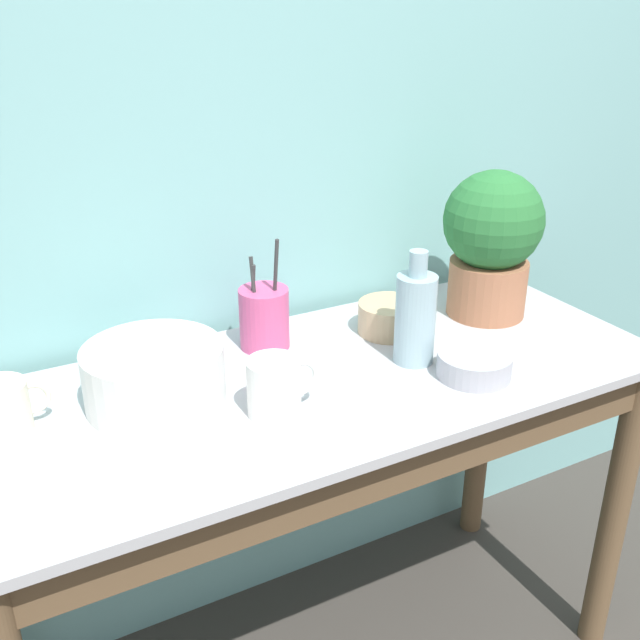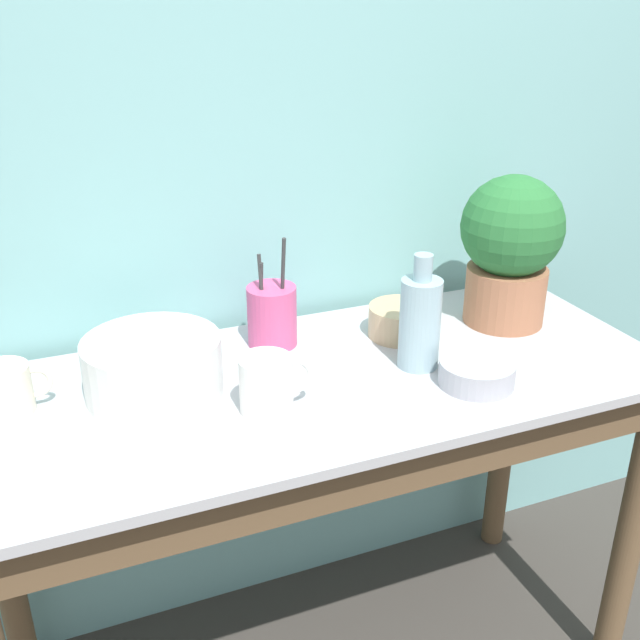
# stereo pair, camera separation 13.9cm
# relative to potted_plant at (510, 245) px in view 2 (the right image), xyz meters

# --- Properties ---
(wall_back) EXTENTS (6.00, 0.05, 2.40)m
(wall_back) POSITION_rel_potted_plant_xyz_m (-0.48, 0.25, 0.24)
(wall_back) COLOR #7AB2B2
(wall_back) RESTS_ON ground_plane
(counter_table) EXTENTS (1.37, 0.57, 0.78)m
(counter_table) POSITION_rel_potted_plant_xyz_m (-0.48, -0.11, -0.34)
(counter_table) COLOR brown
(counter_table) RESTS_ON ground_plane
(potted_plant) EXTENTS (0.22, 0.22, 0.33)m
(potted_plant) POSITION_rel_potted_plant_xyz_m (0.00, 0.00, 0.00)
(potted_plant) COLOR #A36647
(potted_plant) RESTS_ON counter_table
(bowl_wash_large) EXTENTS (0.25, 0.25, 0.11)m
(bowl_wash_large) POSITION_rel_potted_plant_xyz_m (-0.78, -0.03, -0.12)
(bowl_wash_large) COLOR silver
(bowl_wash_large) RESTS_ON counter_table
(bottle_tall) EXTENTS (0.08, 0.08, 0.23)m
(bottle_tall) POSITION_rel_potted_plant_xyz_m (-0.28, -0.12, -0.08)
(bottle_tall) COLOR #93B2BC
(bottle_tall) RESTS_ON counter_table
(mug_cream) EXTENTS (0.13, 0.10, 0.09)m
(mug_cream) POSITION_rel_potted_plant_xyz_m (-1.03, 0.00, -0.13)
(mug_cream) COLOR beige
(mug_cream) RESTS_ON counter_table
(mug_white) EXTENTS (0.13, 0.09, 0.10)m
(mug_white) POSITION_rel_potted_plant_xyz_m (-0.61, -0.17, -0.13)
(mug_white) COLOR white
(mug_white) RESTS_ON counter_table
(bowl_small_steel) EXTENTS (0.14, 0.14, 0.05)m
(bowl_small_steel) POSITION_rel_potted_plant_xyz_m (-0.21, -0.22, -0.15)
(bowl_small_steel) COLOR #A8A8B2
(bowl_small_steel) RESTS_ON counter_table
(bowl_small_tan) EXTENTS (0.14, 0.14, 0.07)m
(bowl_small_tan) POSITION_rel_potted_plant_xyz_m (-0.25, 0.02, -0.14)
(bowl_small_tan) COLOR tan
(bowl_small_tan) RESTS_ON counter_table
(utensil_cup) EXTENTS (0.10, 0.10, 0.24)m
(utensil_cup) POSITION_rel_potted_plant_xyz_m (-0.51, 0.08, -0.11)
(utensil_cup) COLOR #CC4C7F
(utensil_cup) RESTS_ON counter_table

